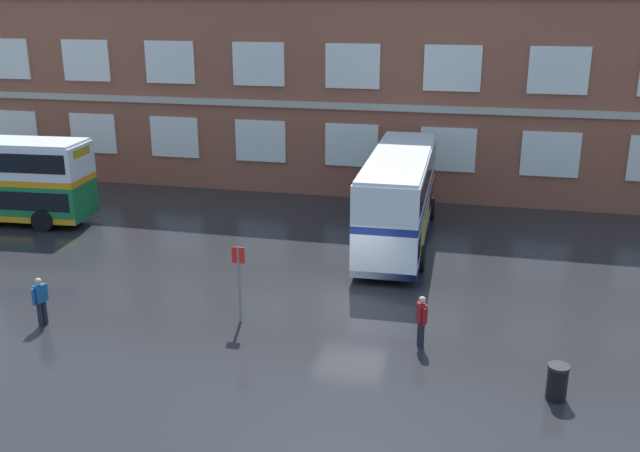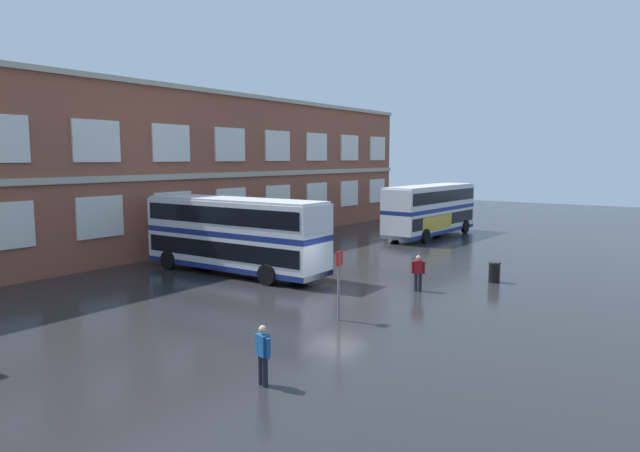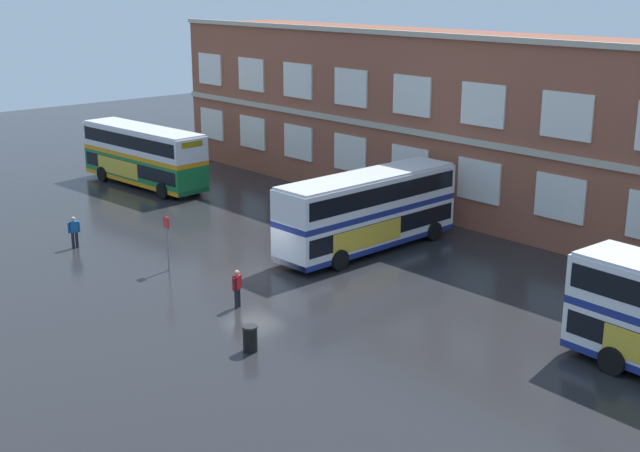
{
  "view_description": "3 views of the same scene",
  "coord_description": "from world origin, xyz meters",
  "views": [
    {
      "loc": [
        4.32,
        -23.43,
        10.54
      ],
      "look_at": [
        -1.99,
        3.45,
        1.67
      ],
      "focal_mm": 39.94,
      "sensor_mm": 36.0,
      "label": 1
    },
    {
      "loc": [
        -20.93,
        -14.14,
        6.22
      ],
      "look_at": [
        3.09,
        3.0,
        2.63
      ],
      "focal_mm": 31.55,
      "sensor_mm": 36.0,
      "label": 2
    },
    {
      "loc": [
        30.38,
        -22.7,
        13.53
      ],
      "look_at": [
        3.24,
        1.47,
        2.92
      ],
      "focal_mm": 47.1,
      "sensor_mm": 36.0,
      "label": 3
    }
  ],
  "objects": [
    {
      "name": "double_decker_middle",
      "position": [
        0.77,
        7.0,
        2.15
      ],
      "size": [
        3.06,
        11.06,
        4.07
      ],
      "color": "silver",
      "rests_on": "ground"
    },
    {
      "name": "brick_terminal_building",
      "position": [
        2.45,
        17.98,
        5.25
      ],
      "size": [
        56.77,
        8.19,
        10.8
      ],
      "color": "brown",
      "rests_on": "ground"
    },
    {
      "name": "station_litter_bin",
      "position": [
        6.71,
        -5.18,
        0.52
      ],
      "size": [
        0.6,
        0.6,
        1.03
      ],
      "color": "black",
      "rests_on": "ground"
    },
    {
      "name": "waiting_passenger",
      "position": [
        -9.79,
        -4.27,
        0.93
      ],
      "size": [
        0.34,
        0.64,
        1.7
      ],
      "color": "black",
      "rests_on": "ground"
    },
    {
      "name": "bus_stand_flag",
      "position": [
        -3.38,
        -2.5,
        1.64
      ],
      "size": [
        0.44,
        0.1,
        2.7
      ],
      "color": "slate",
      "rests_on": "ground"
    },
    {
      "name": "ground_plane",
      "position": [
        0.0,
        2.0,
        0.0
      ],
      "size": [
        120.0,
        120.0,
        0.0
      ],
      "primitive_type": "plane",
      "color": "#232326"
    },
    {
      "name": "second_passenger",
      "position": [
        2.77,
        -2.88,
        0.93
      ],
      "size": [
        0.38,
        0.62,
        1.7
      ],
      "color": "black",
      "rests_on": "ground"
    },
    {
      "name": "double_decker_far",
      "position": [
        20.23,
        4.46,
        2.15
      ],
      "size": [
        11.1,
        3.21,
        4.07
      ],
      "color": "silver",
      "rests_on": "ground"
    }
  ]
}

